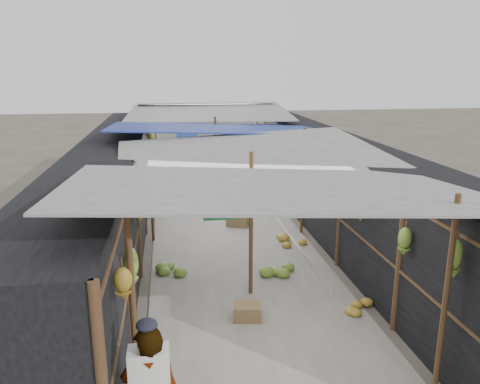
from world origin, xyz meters
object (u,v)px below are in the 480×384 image
shopper_blue (191,176)px  vendor_seated (263,178)px  crate_near (247,312)px  black_basin (265,190)px

shopper_blue → vendor_seated: 2.63m
crate_near → black_basin: size_ratio=0.81×
crate_near → black_basin: bearing=85.1°
black_basin → shopper_blue: 2.63m
black_basin → shopper_blue: size_ratio=0.34×
black_basin → vendor_seated: size_ratio=0.62×
crate_near → shopper_blue: 7.19m
shopper_blue → vendor_seated: shopper_blue is taller
crate_near → shopper_blue: size_ratio=0.28×
crate_near → vendor_seated: size_ratio=0.51×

